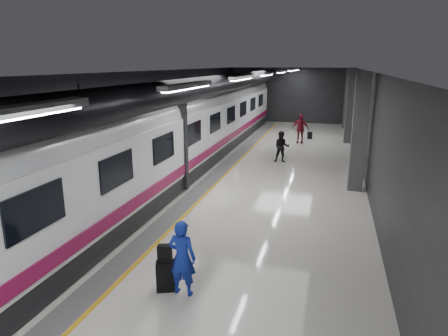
% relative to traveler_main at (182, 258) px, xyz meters
% --- Properties ---
extents(ground, '(40.00, 40.00, 0.00)m').
position_rel_traveler_main_xyz_m(ground, '(-0.65, 6.72, -0.84)').
color(ground, silver).
rests_on(ground, ground).
extents(platform_hall, '(10.02, 40.02, 4.51)m').
position_rel_traveler_main_xyz_m(platform_hall, '(-0.93, 7.68, 2.69)').
color(platform_hall, black).
rests_on(platform_hall, ground).
extents(train, '(3.05, 38.00, 4.05)m').
position_rel_traveler_main_xyz_m(train, '(-3.90, 6.72, 1.22)').
color(train, black).
rests_on(train, ground).
extents(traveler_main, '(0.63, 0.43, 1.69)m').
position_rel_traveler_main_xyz_m(traveler_main, '(0.00, 0.00, 0.00)').
color(traveler_main, blue).
rests_on(traveler_main, ground).
extents(suitcase_main, '(0.48, 0.40, 0.68)m').
position_rel_traveler_main_xyz_m(suitcase_main, '(-0.41, 0.03, -0.51)').
color(suitcase_main, black).
rests_on(suitcase_main, ground).
extents(shoulder_bag, '(0.32, 0.21, 0.39)m').
position_rel_traveler_main_xyz_m(shoulder_bag, '(-0.41, 0.03, 0.03)').
color(shoulder_bag, black).
rests_on(shoulder_bag, suitcase_main).
extents(traveler_far_a, '(0.84, 0.70, 1.57)m').
position_rel_traveler_main_xyz_m(traveler_far_a, '(0.52, 12.44, -0.06)').
color(traveler_far_a, black).
rests_on(traveler_far_a, ground).
extents(traveler_far_b, '(1.09, 0.55, 1.79)m').
position_rel_traveler_main_xyz_m(traveler_far_b, '(0.97, 17.85, 0.05)').
color(traveler_far_b, maroon).
rests_on(traveler_far_b, ground).
extents(suitcase_far, '(0.32, 0.22, 0.45)m').
position_rel_traveler_main_xyz_m(suitcase_far, '(1.50, 19.34, -0.62)').
color(suitcase_far, black).
rests_on(suitcase_far, ground).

